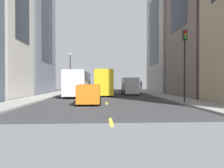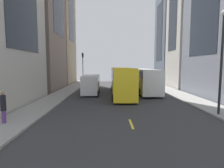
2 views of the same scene
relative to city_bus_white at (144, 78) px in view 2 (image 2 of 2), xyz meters
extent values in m
plane|color=#333335|center=(3.67, 2.25, -2.01)|extent=(42.47, 42.47, 0.00)
cube|color=gray|center=(-4.17, 2.25, -1.93)|extent=(2.78, 44.00, 0.15)
cube|color=gray|center=(11.51, 2.25, -1.93)|extent=(2.78, 44.00, 0.15)
cube|color=yellow|center=(3.67, -18.75, -2.00)|extent=(0.16, 2.00, 0.01)
cube|color=yellow|center=(3.67, -10.35, -2.00)|extent=(0.16, 2.00, 0.01)
cube|color=yellow|center=(3.67, -1.95, -2.00)|extent=(0.16, 2.00, 0.01)
cube|color=yellow|center=(3.67, 6.45, -2.00)|extent=(0.16, 2.00, 0.01)
cube|color=yellow|center=(3.67, 14.85, -2.00)|extent=(0.16, 2.00, 0.01)
cube|color=#4C5666|center=(-10.29, -13.32, 9.03)|extent=(9.05, 7.97, 22.07)
cube|color=#1E232D|center=(-10.29, -13.32, 9.03)|extent=(9.14, 4.38, 12.14)
cube|color=#B7B2A8|center=(-9.60, -5.17, 12.37)|extent=(7.67, 7.12, 28.75)
cube|color=#1E232D|center=(-9.60, -5.17, 12.37)|extent=(7.74, 3.92, 15.81)
cube|color=silver|center=(0.00, 0.00, -0.23)|extent=(2.55, 12.07, 3.00)
cube|color=black|center=(0.00, 0.00, 0.62)|extent=(2.60, 11.10, 1.20)
cube|color=beige|center=(0.00, 0.00, 1.31)|extent=(2.45, 11.59, 0.08)
cylinder|color=black|center=(-1.17, 3.74, -1.51)|extent=(0.46, 1.00, 1.00)
cylinder|color=black|center=(1.17, 3.74, -1.51)|extent=(0.46, 1.00, 1.00)
cylinder|color=black|center=(-1.17, -3.74, -1.51)|extent=(0.46, 1.00, 1.00)
cylinder|color=black|center=(1.17, -3.74, -1.51)|extent=(0.46, 1.00, 1.00)
cube|color=yellow|center=(3.49, 2.81, -0.15)|extent=(2.45, 12.71, 3.30)
cube|color=black|center=(3.49, 2.81, 0.71)|extent=(2.50, 11.69, 1.48)
cube|color=gold|center=(3.49, 2.81, 1.54)|extent=(2.35, 12.20, 0.08)
cylinder|color=black|center=(2.36, 6.75, -1.63)|extent=(0.44, 0.76, 0.76)
cylinder|color=black|center=(4.62, 6.75, -1.63)|extent=(0.44, 0.76, 0.76)
cylinder|color=black|center=(2.36, -1.13, -1.63)|extent=(0.44, 0.76, 0.76)
cylinder|color=black|center=(4.62, -1.13, -1.63)|extent=(0.44, 0.76, 0.76)
cube|color=white|center=(7.58, 2.15, -0.66)|extent=(2.05, 5.31, 2.30)
cube|color=black|center=(7.58, 2.15, 0.09)|extent=(2.09, 4.89, 0.69)
cube|color=silver|center=(7.58, 2.15, 0.53)|extent=(1.97, 5.10, 0.08)
cylinder|color=black|center=(6.63, 3.80, -1.65)|extent=(0.37, 0.72, 0.72)
cylinder|color=black|center=(8.52, 3.80, -1.65)|extent=(0.37, 0.72, 0.72)
cylinder|color=black|center=(6.63, 0.50, -1.65)|extent=(0.37, 0.72, 0.72)
cylinder|color=black|center=(8.52, 0.50, -1.65)|extent=(0.37, 0.72, 0.72)
cube|color=orange|center=(2.13, -10.62, -1.11)|extent=(1.86, 4.31, 1.45)
cube|color=black|center=(2.13, -10.62, -0.74)|extent=(1.90, 3.96, 0.61)
cube|color=#BE6115|center=(2.13, -10.62, -0.35)|extent=(1.79, 4.14, 0.08)
cylinder|color=black|center=(1.27, -9.29, -1.70)|extent=(0.34, 0.62, 0.62)
cylinder|color=black|center=(2.99, -9.29, -1.70)|extent=(0.34, 0.62, 0.62)
cylinder|color=black|center=(1.27, -11.96, -1.70)|extent=(0.34, 0.62, 0.62)
cylinder|color=black|center=(2.99, -11.96, -1.70)|extent=(0.34, 0.62, 0.62)
cylinder|color=#593372|center=(11.92, 14.99, -1.45)|extent=(0.26, 0.26, 0.82)
cylinder|color=black|center=(11.92, 14.99, -0.54)|extent=(0.35, 0.35, 1.00)
sphere|color=#8C6647|center=(11.92, 14.99, 0.08)|extent=(0.24, 0.24, 0.24)
cylinder|color=black|center=(10.52, -11.13, 0.87)|extent=(0.14, 0.14, 5.45)
cube|color=black|center=(10.52, -11.13, 4.04)|extent=(0.32, 0.32, 0.90)
sphere|color=red|center=(10.52, -11.31, 4.29)|extent=(0.20, 0.20, 0.20)
sphere|color=orange|center=(10.52, -11.31, 4.04)|extent=(0.20, 0.20, 0.20)
sphere|color=green|center=(10.52, -11.31, 3.79)|extent=(0.20, 0.20, 0.20)
cylinder|color=black|center=(-3.28, 12.99, 1.82)|extent=(0.18, 0.18, 7.36)
sphere|color=silver|center=(-3.28, 12.99, 5.68)|extent=(0.44, 0.44, 0.44)
camera|label=1|loc=(3.23, -28.12, -0.09)|focal=31.59mm
camera|label=2|loc=(5.14, 26.50, 1.82)|focal=29.09mm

